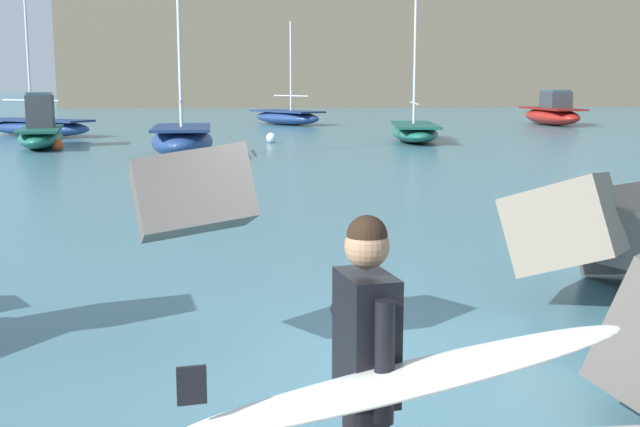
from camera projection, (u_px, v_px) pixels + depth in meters
The scene contains 11 objects.
ground_plane at pixel (345, 375), 7.23m from camera, with size 400.00×400.00×0.00m, color #42707F.
surfer_with_board at pixel (380, 377), 3.68m from camera, with size 2.12×1.30×1.78m.
boat_near_left at pixel (39, 127), 38.56m from camera, with size 6.14×4.83×6.68m.
boat_near_centre at pixel (182, 140), 28.24m from camera, with size 2.28×4.95×7.32m.
boat_near_right at pixel (41, 131), 32.03m from camera, with size 2.48×5.63×2.20m.
boat_mid_centre at pixel (414, 131), 35.35m from camera, with size 2.73×6.34×6.95m.
boat_mid_right at pixel (552, 113), 48.76m from camera, with size 2.37×6.41×2.14m.
boat_far_centre at pixel (287, 117), 49.05m from camera, with size 4.89×5.88×6.20m.
mooring_buoy_inner at pixel (271, 138), 34.55m from camera, with size 0.44×0.44×0.44m.
mooring_buoy_middle at pixel (58, 145), 30.63m from camera, with size 0.44×0.44×0.44m.
headland_bluff at pixel (441, 49), 100.00m from camera, with size 87.99×37.69×13.30m.
Camera 1 is at (-0.94, -6.83, 2.62)m, focal length 44.95 mm.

